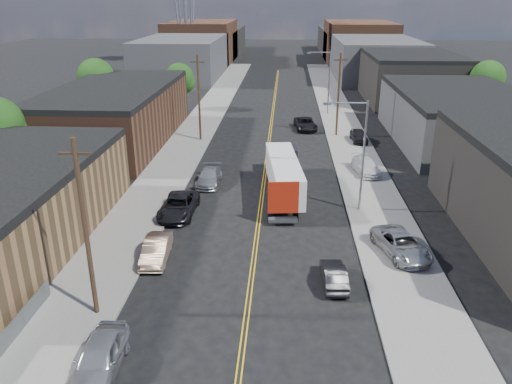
# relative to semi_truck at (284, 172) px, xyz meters

# --- Properties ---
(ground) EXTENTS (260.00, 260.00, 0.00)m
(ground) POSITION_rel_semi_truck_xyz_m (-1.86, 31.47, -2.01)
(ground) COLOR black
(ground) RESTS_ON ground
(centerline) EXTENTS (0.32, 120.00, 0.01)m
(centerline) POSITION_rel_semi_truck_xyz_m (-1.86, 16.47, -2.01)
(centerline) COLOR gold
(centerline) RESTS_ON ground
(sidewalk_left) EXTENTS (5.00, 140.00, 0.15)m
(sidewalk_left) POSITION_rel_semi_truck_xyz_m (-11.36, 16.47, -1.94)
(sidewalk_left) COLOR slate
(sidewalk_left) RESTS_ON ground
(sidewalk_right) EXTENTS (5.00, 140.00, 0.15)m
(sidewalk_right) POSITION_rel_semi_truck_xyz_m (7.64, 16.47, -1.94)
(sidewalk_right) COLOR slate
(sidewalk_right) RESTS_ON ground
(warehouse_brown) EXTENTS (12.00, 26.00, 6.60)m
(warehouse_brown) POSITION_rel_semi_truck_xyz_m (-19.86, 15.47, 1.29)
(warehouse_brown) COLOR #4E2E1F
(warehouse_brown) RESTS_ON ground
(industrial_right_b) EXTENTS (14.00, 24.00, 6.10)m
(industrial_right_b) POSITION_rel_semi_truck_xyz_m (20.14, 17.47, 1.04)
(industrial_right_b) COLOR #3B3A3D
(industrial_right_b) RESTS_ON ground
(industrial_right_c) EXTENTS (14.00, 22.00, 7.60)m
(industrial_right_c) POSITION_rel_semi_truck_xyz_m (20.14, 43.47, 1.79)
(industrial_right_c) COLOR black
(industrial_right_c) RESTS_ON ground
(skyline_left_a) EXTENTS (16.00, 30.00, 8.00)m
(skyline_left_a) POSITION_rel_semi_truck_xyz_m (-21.86, 66.47, 1.99)
(skyline_left_a) COLOR #3B3A3D
(skyline_left_a) RESTS_ON ground
(skyline_right_a) EXTENTS (16.00, 30.00, 8.00)m
(skyline_right_a) POSITION_rel_semi_truck_xyz_m (18.14, 66.47, 1.99)
(skyline_right_a) COLOR #3B3A3D
(skyline_right_a) RESTS_ON ground
(skyline_left_b) EXTENTS (16.00, 26.00, 10.00)m
(skyline_left_b) POSITION_rel_semi_truck_xyz_m (-21.86, 91.47, 2.99)
(skyline_left_b) COLOR #4E2E1F
(skyline_left_b) RESTS_ON ground
(skyline_right_b) EXTENTS (16.00, 26.00, 10.00)m
(skyline_right_b) POSITION_rel_semi_truck_xyz_m (18.14, 91.47, 2.99)
(skyline_right_b) COLOR #4E2E1F
(skyline_right_b) RESTS_ON ground
(skyline_left_c) EXTENTS (16.00, 40.00, 7.00)m
(skyline_left_c) POSITION_rel_semi_truck_xyz_m (-21.86, 111.47, 1.49)
(skyline_left_c) COLOR black
(skyline_left_c) RESTS_ON ground
(skyline_right_c) EXTENTS (16.00, 40.00, 7.00)m
(skyline_right_c) POSITION_rel_semi_truck_xyz_m (18.14, 111.47, 1.49)
(skyline_right_c) COLOR black
(skyline_right_c) RESTS_ON ground
(streetlight_near) EXTENTS (3.39, 0.25, 9.00)m
(streetlight_near) POSITION_rel_semi_truck_xyz_m (5.74, -3.53, 3.31)
(streetlight_near) COLOR gray
(streetlight_near) RESTS_ON ground
(streetlight_far) EXTENTS (3.39, 0.25, 9.00)m
(streetlight_far) POSITION_rel_semi_truck_xyz_m (5.74, 31.47, 3.31)
(streetlight_far) COLOR gray
(streetlight_far) RESTS_ON ground
(utility_pole_left_near) EXTENTS (1.60, 0.26, 10.00)m
(utility_pole_left_near) POSITION_rel_semi_truck_xyz_m (-10.06, -18.53, 3.13)
(utility_pole_left_near) COLOR black
(utility_pole_left_near) RESTS_ON ground
(utility_pole_left_far) EXTENTS (1.60, 0.26, 10.00)m
(utility_pole_left_far) POSITION_rel_semi_truck_xyz_m (-10.06, 16.47, 3.13)
(utility_pole_left_far) COLOR black
(utility_pole_left_far) RESTS_ON ground
(utility_pole_right) EXTENTS (1.60, 0.26, 10.00)m
(utility_pole_right) POSITION_rel_semi_truck_xyz_m (6.34, 19.47, 3.13)
(utility_pole_right) COLOR black
(utility_pole_right) RESTS_ON ground
(tree_left_mid) EXTENTS (5.10, 5.04, 8.37)m
(tree_left_mid) POSITION_rel_semi_truck_xyz_m (-25.80, 26.47, 3.47)
(tree_left_mid) COLOR black
(tree_left_mid) RESTS_ON ground
(tree_left_far) EXTENTS (4.35, 4.20, 6.97)m
(tree_left_far) POSITION_rel_semi_truck_xyz_m (-15.80, 33.47, 2.55)
(tree_left_far) COLOR black
(tree_left_far) RESTS_ON ground
(tree_right_far) EXTENTS (4.85, 4.76, 7.91)m
(tree_right_far) POSITION_rel_semi_truck_xyz_m (28.20, 31.47, 3.16)
(tree_right_far) COLOR black
(tree_right_far) RESTS_ON ground
(semi_truck) EXTENTS (3.46, 13.76, 3.54)m
(semi_truck) POSITION_rel_semi_truck_xyz_m (0.00, 0.00, 0.00)
(semi_truck) COLOR silver
(semi_truck) RESTS_ON ground
(car_left_a) EXTENTS (2.13, 4.87, 1.63)m
(car_left_a) POSITION_rel_semi_truck_xyz_m (-8.26, -22.94, -1.20)
(car_left_a) COLOR #ADAFB2
(car_left_a) RESTS_ON ground
(car_left_b) EXTENTS (1.83, 4.53, 1.46)m
(car_left_b) POSITION_rel_semi_truck_xyz_m (-8.26, -12.36, -1.28)
(car_left_b) COLOR #8E705C
(car_left_b) RESTS_ON ground
(car_left_c) EXTENTS (2.67, 5.61, 1.54)m
(car_left_c) POSITION_rel_semi_truck_xyz_m (-8.26, -5.15, -1.24)
(car_left_c) COLOR black
(car_left_c) RESTS_ON ground
(car_left_d) EXTENTS (2.08, 4.95, 1.43)m
(car_left_d) POSITION_rel_semi_truck_xyz_m (-6.86, 1.92, -1.30)
(car_left_d) COLOR #9A9C9F
(car_left_d) RESTS_ON ground
(car_right_oncoming) EXTENTS (1.51, 3.91, 1.27)m
(car_right_oncoming) POSITION_rel_semi_truck_xyz_m (3.14, -14.73, -1.38)
(car_right_oncoming) COLOR black
(car_right_oncoming) RESTS_ON ground
(car_right_lot_a) EXTENTS (3.81, 5.75, 1.47)m
(car_right_lot_a) POSITION_rel_semi_truck_xyz_m (7.89, -10.93, -1.13)
(car_right_lot_a) COLOR #A5A8AA
(car_right_lot_a) RESTS_ON sidewalk_right
(car_right_lot_b) EXTENTS (2.73, 5.04, 1.39)m
(car_right_lot_b) POSITION_rel_semi_truck_xyz_m (7.93, 5.40, -1.17)
(car_right_lot_b) COLOR silver
(car_right_lot_b) RESTS_ON sidewalk_right
(car_right_lot_c) EXTENTS (1.91, 4.30, 1.44)m
(car_right_lot_c) POSITION_rel_semi_truck_xyz_m (8.71, 16.66, -1.14)
(car_right_lot_c) COLOR black
(car_right_lot_c) RESTS_ON sidewalk_right
(car_ahead_truck) EXTENTS (3.16, 5.68, 1.50)m
(car_ahead_truck) POSITION_rel_semi_truck_xyz_m (2.64, 22.54, -1.26)
(car_ahead_truck) COLOR black
(car_ahead_truck) RESTS_ON ground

